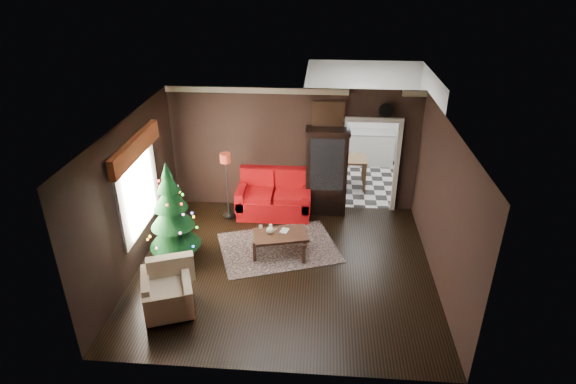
# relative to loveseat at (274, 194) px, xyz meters

# --- Properties ---
(floor) EXTENTS (5.50, 5.50, 0.00)m
(floor) POSITION_rel_loveseat_xyz_m (0.40, -2.05, -0.50)
(floor) COLOR black
(floor) RESTS_ON ground
(ceiling) EXTENTS (5.50, 5.50, 0.00)m
(ceiling) POSITION_rel_loveseat_xyz_m (0.40, -2.05, 2.30)
(ceiling) COLOR white
(ceiling) RESTS_ON ground
(wall_back) EXTENTS (5.50, 0.00, 5.50)m
(wall_back) POSITION_rel_loveseat_xyz_m (0.40, 0.45, 0.90)
(wall_back) COLOR black
(wall_back) RESTS_ON ground
(wall_front) EXTENTS (5.50, 0.00, 5.50)m
(wall_front) POSITION_rel_loveseat_xyz_m (0.40, -4.55, 0.90)
(wall_front) COLOR black
(wall_front) RESTS_ON ground
(wall_left) EXTENTS (0.00, 5.50, 5.50)m
(wall_left) POSITION_rel_loveseat_xyz_m (-2.35, -2.05, 0.90)
(wall_left) COLOR black
(wall_left) RESTS_ON ground
(wall_right) EXTENTS (0.00, 5.50, 5.50)m
(wall_right) POSITION_rel_loveseat_xyz_m (3.15, -2.05, 0.90)
(wall_right) COLOR black
(wall_right) RESTS_ON ground
(doorway) EXTENTS (1.10, 0.10, 2.10)m
(doorway) POSITION_rel_loveseat_xyz_m (2.10, 0.45, 0.55)
(doorway) COLOR silver
(doorway) RESTS_ON ground
(left_window) EXTENTS (0.05, 1.60, 1.40)m
(left_window) POSITION_rel_loveseat_xyz_m (-2.31, -1.85, 0.95)
(left_window) COLOR white
(left_window) RESTS_ON wall_left
(valance) EXTENTS (0.12, 2.10, 0.35)m
(valance) POSITION_rel_loveseat_xyz_m (-2.23, -1.85, 1.77)
(valance) COLOR maroon
(valance) RESTS_ON wall_left
(kitchen_floor) EXTENTS (3.00, 3.00, 0.00)m
(kitchen_floor) POSITION_rel_loveseat_xyz_m (2.10, 1.95, -0.50)
(kitchen_floor) COLOR silver
(kitchen_floor) RESTS_ON ground
(kitchen_window) EXTENTS (0.70, 0.06, 0.70)m
(kitchen_window) POSITION_rel_loveseat_xyz_m (2.10, 3.40, 1.20)
(kitchen_window) COLOR white
(kitchen_window) RESTS_ON ground
(rug) EXTENTS (2.69, 2.30, 0.01)m
(rug) POSITION_rel_loveseat_xyz_m (0.23, -1.39, -0.49)
(rug) COLOR #382C34
(rug) RESTS_ON ground
(loveseat) EXTENTS (1.70, 0.90, 1.00)m
(loveseat) POSITION_rel_loveseat_xyz_m (0.00, 0.00, 0.00)
(loveseat) COLOR #880008
(loveseat) RESTS_ON ground
(curio_cabinet) EXTENTS (0.90, 0.45, 1.90)m
(curio_cabinet) POSITION_rel_loveseat_xyz_m (1.15, 0.22, 0.45)
(curio_cabinet) COLOR black
(curio_cabinet) RESTS_ON ground
(floor_lamp) EXTENTS (0.28, 0.28, 1.48)m
(floor_lamp) POSITION_rel_loveseat_xyz_m (-0.99, -0.31, 0.33)
(floor_lamp) COLOR black
(floor_lamp) RESTS_ON ground
(christmas_tree) EXTENTS (1.04, 1.04, 1.85)m
(christmas_tree) POSITION_rel_loveseat_xyz_m (-1.71, -1.91, 0.55)
(christmas_tree) COLOR black
(christmas_tree) RESTS_ON ground
(armchair) EXTENTS (1.04, 1.04, 0.83)m
(armchair) POSITION_rel_loveseat_xyz_m (-1.40, -3.40, -0.04)
(armchair) COLOR tan
(armchair) RESTS_ON ground
(coffee_table) EXTENTS (1.14, 0.84, 0.46)m
(coffee_table) POSITION_rel_loveseat_xyz_m (0.29, -1.62, -0.26)
(coffee_table) COLOR black
(coffee_table) RESTS_ON rug
(teapot) EXTENTS (0.18, 0.18, 0.16)m
(teapot) POSITION_rel_loveseat_xyz_m (0.09, -1.62, 0.05)
(teapot) COLOR silver
(teapot) RESTS_ON coffee_table
(cup_a) EXTENTS (0.09, 0.09, 0.06)m
(cup_a) POSITION_rel_loveseat_xyz_m (0.07, -1.37, 0.00)
(cup_a) COLOR white
(cup_a) RESTS_ON coffee_table
(cup_b) EXTENTS (0.08, 0.08, 0.06)m
(cup_b) POSITION_rel_loveseat_xyz_m (-0.12, -1.43, 0.00)
(cup_b) COLOR beige
(cup_b) RESTS_ON coffee_table
(book) EXTENTS (0.14, 0.05, 0.20)m
(book) POSITION_rel_loveseat_xyz_m (0.29, -1.48, 0.07)
(book) COLOR gray
(book) RESTS_ON coffee_table
(wall_clock) EXTENTS (0.32, 0.32, 0.06)m
(wall_clock) POSITION_rel_loveseat_xyz_m (2.35, 0.40, 1.88)
(wall_clock) COLOR white
(wall_clock) RESTS_ON wall_back
(painting) EXTENTS (0.62, 0.05, 0.52)m
(painting) POSITION_rel_loveseat_xyz_m (1.15, 0.41, 1.75)
(painting) COLOR #AD653B
(painting) RESTS_ON wall_back
(kitchen_counter) EXTENTS (1.80, 0.60, 0.90)m
(kitchen_counter) POSITION_rel_loveseat_xyz_m (2.10, 3.15, -0.05)
(kitchen_counter) COLOR silver
(kitchen_counter) RESTS_ON ground
(kitchen_table) EXTENTS (0.70, 0.70, 0.75)m
(kitchen_table) POSITION_rel_loveseat_xyz_m (1.80, 1.65, -0.12)
(kitchen_table) COLOR brown
(kitchen_table) RESTS_ON ground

